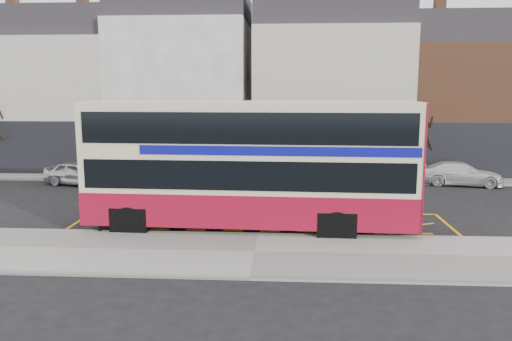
# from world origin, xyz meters

# --- Properties ---
(ground) EXTENTS (120.00, 120.00, 0.00)m
(ground) POSITION_xyz_m (0.00, 0.00, 0.00)
(ground) COLOR black
(ground) RESTS_ON ground
(pavement) EXTENTS (40.00, 4.00, 0.15)m
(pavement) POSITION_xyz_m (0.00, -2.30, 0.07)
(pavement) COLOR #979590
(pavement) RESTS_ON ground
(kerb) EXTENTS (40.00, 0.15, 0.15)m
(kerb) POSITION_xyz_m (0.00, -0.38, 0.07)
(kerb) COLOR gray
(kerb) RESTS_ON ground
(far_pavement) EXTENTS (50.00, 3.00, 0.15)m
(far_pavement) POSITION_xyz_m (0.00, 11.00, 0.07)
(far_pavement) COLOR #979590
(far_pavement) RESTS_ON ground
(road_markings) EXTENTS (14.00, 3.40, 0.01)m
(road_markings) POSITION_xyz_m (0.00, 1.60, 0.01)
(road_markings) COLOR #E2A30B
(road_markings) RESTS_ON ground
(terrace_far_left) EXTENTS (8.00, 8.01, 10.80)m
(terrace_far_left) POSITION_xyz_m (-13.50, 14.99, 4.82)
(terrace_far_left) COLOR beige
(terrace_far_left) RESTS_ON ground
(terrace_left) EXTENTS (8.00, 8.01, 11.80)m
(terrace_left) POSITION_xyz_m (-5.50, 14.99, 5.32)
(terrace_left) COLOR white
(terrace_left) RESTS_ON ground
(terrace_green_shop) EXTENTS (9.00, 8.01, 11.30)m
(terrace_green_shop) POSITION_xyz_m (3.50, 14.99, 5.07)
(terrace_green_shop) COLOR beige
(terrace_green_shop) RESTS_ON ground
(terrace_right) EXTENTS (9.00, 8.01, 10.30)m
(terrace_right) POSITION_xyz_m (12.50, 14.99, 4.57)
(terrace_right) COLOR brown
(terrace_right) RESTS_ON ground
(double_decker_bus) EXTENTS (11.60, 3.02, 4.60)m
(double_decker_bus) POSITION_xyz_m (-0.32, 0.60, 2.42)
(double_decker_bus) COLOR beige
(double_decker_bus) RESTS_ON ground
(bus_stop_post) EXTENTS (0.82, 0.15, 3.33)m
(bus_stop_post) POSITION_xyz_m (-5.44, -0.39, 2.12)
(bus_stop_post) COLOR black
(bus_stop_post) RESTS_ON pavement
(car_silver) EXTENTS (3.93, 2.32, 1.26)m
(car_silver) POSITION_xyz_m (-10.01, 8.50, 0.63)
(car_silver) COLOR silver
(car_silver) RESTS_ON ground
(car_grey) EXTENTS (3.89, 1.57, 1.25)m
(car_grey) POSITION_xyz_m (-2.60, 8.25, 0.63)
(car_grey) COLOR #474A50
(car_grey) RESTS_ON ground
(car_white) EXTENTS (4.43, 2.42, 1.22)m
(car_white) POSITION_xyz_m (10.14, 9.68, 0.61)
(car_white) COLOR white
(car_white) RESTS_ON ground
(street_tree_right) EXTENTS (2.12, 2.12, 4.58)m
(street_tree_right) POSITION_xyz_m (8.25, 11.19, 3.12)
(street_tree_right) COLOR black
(street_tree_right) RESTS_ON ground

